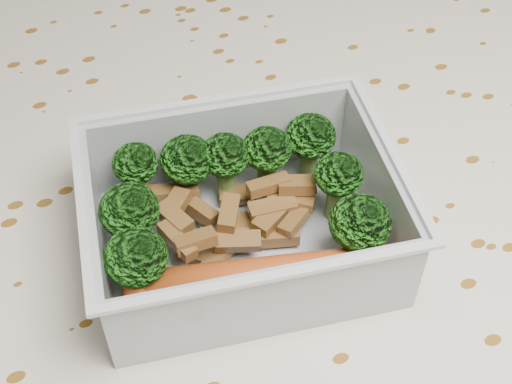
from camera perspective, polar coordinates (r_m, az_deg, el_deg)
name	(u,v)px	position (r m, az deg, el deg)	size (l,w,h in m)	color
dining_table	(273,308)	(0.49, 1.40, -9.24)	(1.40, 0.90, 0.75)	brown
tablecloth	(275,264)	(0.45, 1.52, -5.78)	(1.46, 0.96, 0.19)	silver
lunch_container	(243,224)	(0.40, -1.05, -2.60)	(0.19, 0.16, 0.06)	silver
broccoli_florets	(232,188)	(0.39, -1.91, 0.36)	(0.15, 0.12, 0.05)	#608C3F
meat_pile	(242,215)	(0.40, -1.10, -1.84)	(0.10, 0.07, 0.03)	brown
sausage	(265,278)	(0.38, 0.74, -6.91)	(0.14, 0.06, 0.02)	#B24718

